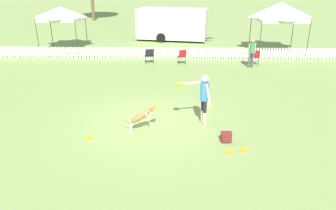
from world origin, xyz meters
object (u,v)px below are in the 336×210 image
(frisbee_near_dog, at_px, (230,153))
(folding_chair_blue_left, at_px, (255,56))
(canopy_tent_main, at_px, (280,11))
(equipment_trailer, at_px, (172,24))
(backpack_on_grass, at_px, (226,137))
(folding_chair_green_right, at_px, (182,55))
(leaping_dog, at_px, (141,116))
(canopy_tent_secondary, at_px, (61,14))
(handler_person, at_px, (203,94))
(spectator_standing, at_px, (252,50))
(frisbee_midfield, at_px, (243,150))
(folding_chair_center, at_px, (149,55))
(frisbee_near_handler, at_px, (90,139))

(frisbee_near_dog, xyz_separation_m, folding_chair_blue_left, (2.85, 9.78, 0.49))
(canopy_tent_main, distance_m, equipment_trailer, 8.05)
(backpack_on_grass, height_order, folding_chair_green_right, folding_chair_green_right)
(leaping_dog, bearing_deg, canopy_tent_secondary, -167.57)
(handler_person, xyz_separation_m, equipment_trailer, (-1.17, 15.24, 0.12))
(folding_chair_green_right, relative_size, equipment_trailer, 0.14)
(handler_person, xyz_separation_m, leaping_dog, (-2.00, -0.56, -0.57))
(handler_person, relative_size, spectator_standing, 1.12)
(leaping_dog, height_order, folding_chair_blue_left, leaping_dog)
(folding_chair_blue_left, bearing_deg, canopy_tent_secondary, -10.07)
(handler_person, xyz_separation_m, folding_chair_blue_left, (3.52, 7.88, -0.61))
(folding_chair_blue_left, bearing_deg, frisbee_near_dog, 81.17)
(folding_chair_green_right, bearing_deg, equipment_trailer, -97.22)
(leaping_dog, bearing_deg, frisbee_midfield, 53.90)
(frisbee_near_dog, height_order, spectator_standing, spectator_standing)
(spectator_standing, bearing_deg, folding_chair_green_right, -16.92)
(folding_chair_blue_left, bearing_deg, frisbee_midfield, 83.17)
(handler_person, bearing_deg, canopy_tent_main, -42.06)
(folding_chair_center, distance_m, equipment_trailer, 7.30)
(frisbee_near_handler, height_order, canopy_tent_main, canopy_tent_main)
(leaping_dog, xyz_separation_m, frisbee_near_dog, (2.67, -1.35, -0.53))
(handler_person, relative_size, frisbee_near_handler, 7.47)
(backpack_on_grass, relative_size, spectator_standing, 0.20)
(folding_chair_blue_left, distance_m, equipment_trailer, 8.76)
(folding_chair_green_right, xyz_separation_m, canopy_tent_secondary, (-7.88, 3.72, 1.84))
(backpack_on_grass, bearing_deg, equipment_trailer, 96.32)
(leaping_dog, distance_m, frisbee_midfield, 3.34)
(handler_person, height_order, backpack_on_grass, handler_person)
(canopy_tent_main, relative_size, equipment_trailer, 0.51)
(leaping_dog, bearing_deg, equipment_trailer, 161.70)
(folding_chair_blue_left, bearing_deg, backpack_on_grass, 79.91)
(frisbee_near_handler, bearing_deg, handler_person, 17.75)
(leaping_dog, xyz_separation_m, spectator_standing, (5.19, 7.90, 0.40))
(handler_person, xyz_separation_m, canopy_tent_main, (5.59, 11.08, 1.47))
(frisbee_midfield, relative_size, canopy_tent_secondary, 0.08)
(backpack_on_grass, xyz_separation_m, spectator_standing, (2.53, 8.56, 0.78))
(frisbee_near_dog, xyz_separation_m, folding_chair_green_right, (-1.20, 9.81, 0.50))
(leaping_dog, distance_m, spectator_standing, 9.46)
(equipment_trailer, bearing_deg, leaping_dog, -82.91)
(backpack_on_grass, bearing_deg, handler_person, 118.19)
(canopy_tent_secondary, xyz_separation_m, equipment_trailer, (7.24, 3.60, -1.12))
(handler_person, bearing_deg, leaping_dog, 90.28)
(backpack_on_grass, distance_m, spectator_standing, 8.96)
(frisbee_midfield, xyz_separation_m, spectator_standing, (2.10, 9.07, 0.93))
(leaping_dog, height_order, spectator_standing, spectator_standing)
(handler_person, height_order, folding_chair_blue_left, handler_person)
(frisbee_near_dog, distance_m, equipment_trailer, 17.28)
(handler_person, distance_m, folding_chair_green_right, 7.95)
(frisbee_midfield, height_order, backpack_on_grass, backpack_on_grass)
(leaping_dog, height_order, backpack_on_grass, leaping_dog)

